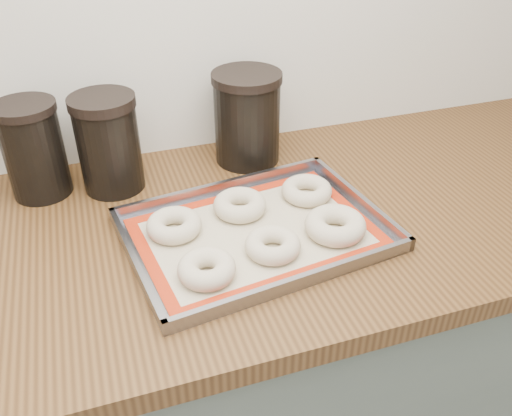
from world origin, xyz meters
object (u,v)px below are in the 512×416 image
object	(u,v)px
bagel_front_left	(207,269)
bagel_back_left	(174,225)
baking_tray	(256,232)
bagel_back_mid	(240,205)
bagel_back_right	(307,190)
canister_mid	(109,143)
bagel_front_mid	(273,245)
canister_right	(247,117)
canister_left	(34,150)
bagel_front_right	(335,225)

from	to	relation	value
bagel_front_left	bagel_back_left	world-z (taller)	bagel_front_left
baking_tray	bagel_back_mid	xyz separation A→B (m)	(-0.01, 0.07, 0.02)
bagel_back_right	canister_mid	world-z (taller)	canister_mid
bagel_front_mid	canister_right	world-z (taller)	canister_right
bagel_back_left	canister_mid	distance (m)	0.24
bagel_back_left	canister_left	xyz separation A→B (m)	(-0.23, 0.23, 0.08)
canister_mid	canister_right	xyz separation A→B (m)	(0.30, 0.03, 0.00)
canister_left	canister_mid	bearing A→B (deg)	-9.39
bagel_front_mid	bagel_back_left	xyz separation A→B (m)	(-0.15, 0.11, 0.00)
baking_tray	bagel_back_right	size ratio (longest dim) A/B	4.94
bagel_front_right	bagel_back_left	world-z (taller)	bagel_front_right
bagel_back_left	bagel_back_mid	size ratio (longest dim) A/B	0.99
bagel_front_mid	bagel_back_left	world-z (taller)	same
bagel_front_right	canister_mid	distance (m)	0.48
bagel_front_right	bagel_back_right	bearing A→B (deg)	90.44
canister_mid	bagel_back_mid	bearing A→B (deg)	-39.97
canister_left	canister_right	xyz separation A→B (m)	(0.44, 0.00, 0.00)
bagel_back_right	canister_mid	bearing A→B (deg)	154.53
canister_right	bagel_back_left	bearing A→B (deg)	-132.51
bagel_front_mid	bagel_front_right	world-z (taller)	bagel_front_right
canister_mid	canister_right	size ratio (longest dim) A/B	0.99
bagel_front_right	canister_left	distance (m)	0.61
bagel_front_right	canister_left	bearing A→B (deg)	147.14
bagel_back_mid	canister_mid	xyz separation A→B (m)	(-0.22, 0.18, 0.08)
bagel_front_left	bagel_back_left	xyz separation A→B (m)	(-0.03, 0.14, -0.00)
bagel_back_right	bagel_front_right	bearing A→B (deg)	-89.56
bagel_front_mid	canister_mid	xyz separation A→B (m)	(-0.24, 0.32, 0.08)
bagel_back_right	bagel_back_left	bearing A→B (deg)	-172.75
bagel_front_left	canister_mid	world-z (taller)	canister_mid
canister_mid	canister_right	world-z (taller)	canister_right
bagel_back_mid	canister_mid	distance (m)	0.29
bagel_front_mid	bagel_back_right	size ratio (longest dim) A/B	0.96
bagel_back_left	canister_mid	size ratio (longest dim) A/B	0.51
bagel_front_right	baking_tray	bearing A→B (deg)	160.91
bagel_front_mid	bagel_front_right	size ratio (longest dim) A/B	0.87
bagel_back_right	canister_right	xyz separation A→B (m)	(-0.06, 0.20, 0.08)
bagel_back_right	canister_left	bearing A→B (deg)	158.78
baking_tray	canister_right	distance (m)	0.31
bagel_back_left	bagel_back_right	xyz separation A→B (m)	(0.28, 0.04, -0.00)
baking_tray	bagel_back_mid	distance (m)	0.08
bagel_front_mid	bagel_back_left	bearing A→B (deg)	143.60
bagel_back_mid	canister_right	world-z (taller)	canister_right
bagel_front_mid	bagel_back_mid	world-z (taller)	bagel_back_mid
baking_tray	canister_right	xyz separation A→B (m)	(0.07, 0.28, 0.09)
bagel_front_mid	bagel_back_right	world-z (taller)	bagel_front_mid
canister_right	baking_tray	bearing A→B (deg)	-104.53
bagel_back_left	bagel_back_mid	bearing A→B (deg)	10.61
bagel_front_left	bagel_back_mid	bearing A→B (deg)	56.88
bagel_back_left	bagel_back_right	distance (m)	0.28
bagel_back_left	canister_right	bearing A→B (deg)	47.49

